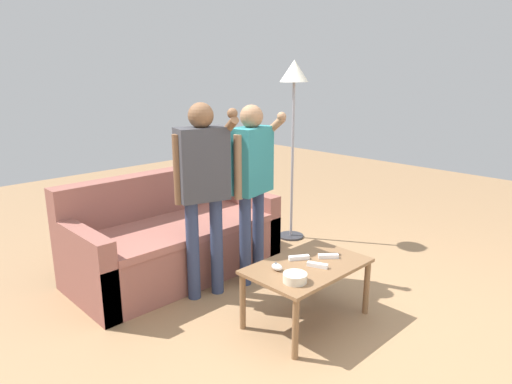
{
  "coord_description": "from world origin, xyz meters",
  "views": [
    {
      "loc": [
        -2.26,
        -1.87,
        1.77
      ],
      "look_at": [
        -0.03,
        0.43,
        0.92
      ],
      "focal_mm": 31.66,
      "sensor_mm": 36.0,
      "label": 1
    }
  ],
  "objects": [
    {
      "name": "couch",
      "position": [
        -0.14,
        1.41,
        0.31
      ],
      "size": [
        1.83,
        0.9,
        0.88
      ],
      "color": "brown",
      "rests_on": "ground"
    },
    {
      "name": "coffee_table",
      "position": [
        0.08,
        0.01,
        0.39
      ],
      "size": [
        0.88,
        0.56,
        0.44
      ],
      "color": "brown",
      "rests_on": "ground"
    },
    {
      "name": "game_remote_wand_far",
      "position": [
        0.1,
        0.11,
        0.46
      ],
      "size": [
        0.15,
        0.11,
        0.03
      ],
      "color": "white",
      "rests_on": "coffee_table"
    },
    {
      "name": "snack_bowl",
      "position": [
        -0.2,
        -0.11,
        0.47
      ],
      "size": [
        0.16,
        0.16,
        0.06
      ],
      "primitive_type": "cylinder",
      "color": "beige",
      "rests_on": "coffee_table"
    },
    {
      "name": "game_remote_wand_near",
      "position": [
        0.28,
        -0.02,
        0.46
      ],
      "size": [
        0.13,
        0.13,
        0.03
      ],
      "color": "white",
      "rests_on": "coffee_table"
    },
    {
      "name": "game_remote_wand_spare",
      "position": [
        0.09,
        -0.06,
        0.46
      ],
      "size": [
        0.09,
        0.15,
        0.03
      ],
      "color": "white",
      "rests_on": "coffee_table"
    },
    {
      "name": "game_remote_nunchuk",
      "position": [
        -0.15,
        0.1,
        0.47
      ],
      "size": [
        0.06,
        0.09,
        0.05
      ],
      "color": "white",
      "rests_on": "coffee_table"
    },
    {
      "name": "floor_lamp",
      "position": [
        1.31,
        1.25,
        1.61
      ],
      "size": [
        0.3,
        0.3,
        1.9
      ],
      "color": "#2D2D33",
      "rests_on": "ground"
    },
    {
      "name": "ground_plane",
      "position": [
        0.0,
        0.0,
        0.0
      ],
      "size": [
        12.0,
        12.0,
        0.0
      ],
      "primitive_type": "plane",
      "color": "#93704C"
    },
    {
      "name": "player_right",
      "position": [
        0.26,
        0.78,
        0.96
      ],
      "size": [
        0.48,
        0.3,
        1.52
      ],
      "color": "#2D3856",
      "rests_on": "ground"
    },
    {
      "name": "player_center",
      "position": [
        -0.2,
        0.84,
        0.98
      ],
      "size": [
        0.46,
        0.41,
        1.56
      ],
      "color": "#2D3856",
      "rests_on": "ground"
    }
  ]
}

